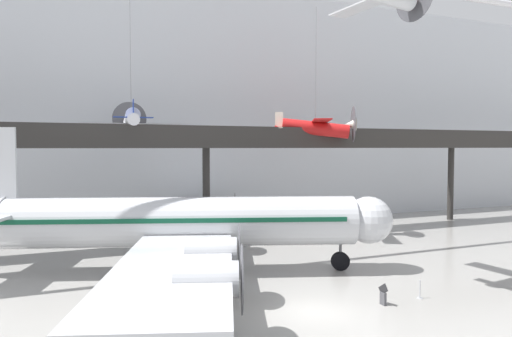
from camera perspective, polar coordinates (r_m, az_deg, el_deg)
name	(u,v)px	position (r m, az deg, el deg)	size (l,w,h in m)	color
ground_plane	(313,311)	(25.57, 7.18, -17.24)	(260.00, 260.00, 0.00)	#9E9B96
hangar_back_wall	(186,106)	(51.38, -8.79, 7.67)	(140.00, 3.00, 26.37)	silver
mezzanine_walkway	(209,145)	(42.33, -5.90, 2.99)	(110.00, 3.20, 10.62)	#2D2B28
airliner_silver_main	(175,223)	(32.05, -10.05, -6.69)	(29.87, 34.81, 10.03)	silver
suspended_plane_red_highwing	(315,128)	(44.94, 7.42, 5.08)	(8.34, 9.47, 13.03)	red
suspended_plane_white_twin	(131,120)	(40.72, -15.32, 5.89)	(8.73, 7.13, 12.45)	silver
stanchion_barrier	(420,293)	(28.77, 19.80, -14.40)	(0.36, 0.36, 1.08)	#B2B5BA
info_sign_pedestal	(383,297)	(27.02, 15.60, -15.18)	(0.17, 0.78, 1.24)	#4C4C51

